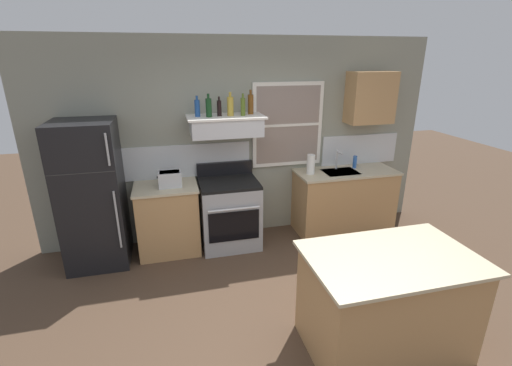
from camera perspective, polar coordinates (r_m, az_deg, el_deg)
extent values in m
plane|color=#4C3828|center=(3.61, 5.94, -23.22)|extent=(16.00, 16.00, 0.00)
cube|color=gray|center=(4.92, -2.40, 6.72)|extent=(5.40, 0.06, 2.70)
cube|color=silver|center=(4.84, -15.72, 3.08)|extent=(2.50, 0.02, 0.44)
cube|color=silver|center=(5.58, 16.21, 5.19)|extent=(1.20, 0.02, 0.44)
cube|color=white|center=(5.00, 5.08, 9.22)|extent=(1.00, 0.04, 1.15)
cube|color=gray|center=(4.99, 5.14, 9.19)|extent=(0.90, 0.01, 1.05)
cube|color=white|center=(4.98, 5.16, 9.18)|extent=(0.90, 0.02, 0.04)
cube|color=black|center=(4.67, -24.69, -1.80)|extent=(0.70, 0.68, 1.77)
cube|color=#333333|center=(4.24, -26.15, 1.36)|extent=(0.69, 0.00, 0.01)
cylinder|color=#A5A8AD|center=(4.35, -21.23, -5.54)|extent=(0.02, 0.02, 0.70)
cylinder|color=#A5A8AD|center=(4.09, -22.64, 4.95)|extent=(0.02, 0.02, 0.35)
cube|color=tan|center=(4.81, -13.81, -5.68)|extent=(0.76, 0.60, 0.88)
cube|color=#C6B793|center=(4.63, -14.26, -0.58)|extent=(0.79, 0.63, 0.03)
cube|color=silver|center=(4.56, -13.56, 0.62)|extent=(0.28, 0.20, 0.19)
cube|color=black|center=(4.53, -13.65, 1.68)|extent=(0.24, 0.16, 0.01)
cube|color=black|center=(4.55, -15.42, 0.88)|extent=(0.02, 0.03, 0.02)
cube|color=#9EA0A5|center=(4.83, -4.25, -5.08)|extent=(0.76, 0.64, 0.87)
cube|color=black|center=(4.65, -4.39, 0.02)|extent=(0.76, 0.64, 0.04)
cube|color=black|center=(4.89, -5.02, 2.34)|extent=(0.76, 0.06, 0.18)
cube|color=black|center=(4.54, -3.51, -6.92)|extent=(0.65, 0.01, 0.40)
cylinder|color=silver|center=(4.41, -3.49, -4.21)|extent=(0.65, 0.03, 0.03)
cube|color=silver|center=(4.56, -4.85, 8.98)|extent=(0.88, 0.48, 0.22)
cube|color=#262628|center=(4.36, -4.32, 7.42)|extent=(0.75, 0.02, 0.04)
cube|color=white|center=(4.54, -4.89, 10.50)|extent=(0.96, 0.52, 0.02)
cylinder|color=#1E478C|center=(4.49, -9.35, 11.67)|extent=(0.07, 0.07, 0.20)
cylinder|color=#1E478C|center=(4.48, -9.44, 13.26)|extent=(0.03, 0.03, 0.05)
cylinder|color=#143819|center=(4.44, -7.56, 11.81)|extent=(0.07, 0.07, 0.22)
cylinder|color=#143819|center=(4.42, -7.64, 13.60)|extent=(0.03, 0.03, 0.06)
cylinder|color=black|center=(4.51, -5.89, 11.78)|extent=(0.06, 0.06, 0.19)
cylinder|color=black|center=(4.50, -5.94, 13.27)|extent=(0.02, 0.02, 0.05)
cylinder|color=#B29333|center=(4.52, -4.11, 12.10)|extent=(0.08, 0.08, 0.23)
cylinder|color=#B29333|center=(4.50, -4.16, 13.90)|extent=(0.03, 0.03, 0.06)
cylinder|color=#4C601E|center=(4.52, -2.10, 12.05)|extent=(0.06, 0.06, 0.22)
cylinder|color=#4C601E|center=(4.50, -2.12, 13.75)|extent=(0.03, 0.03, 0.05)
cylinder|color=brown|center=(4.64, -0.86, 12.43)|extent=(0.07, 0.07, 0.24)
cylinder|color=brown|center=(4.62, -0.87, 14.30)|extent=(0.03, 0.03, 0.06)
cube|color=tan|center=(5.38, 13.79, -2.86)|extent=(1.40, 0.60, 0.88)
cube|color=#C6B793|center=(5.23, 14.19, 1.75)|extent=(1.43, 0.63, 0.03)
cube|color=#B7BABC|center=(5.17, 13.32, 1.70)|extent=(0.48, 0.36, 0.01)
cylinder|color=silver|center=(5.24, 12.76, 3.68)|extent=(0.03, 0.03, 0.28)
cylinder|color=silver|center=(5.14, 13.25, 4.72)|extent=(0.02, 0.16, 0.02)
cylinder|color=white|center=(4.96, 8.74, 2.96)|extent=(0.11, 0.11, 0.27)
cylinder|color=blue|center=(5.37, 15.49, 3.27)|extent=(0.06, 0.06, 0.18)
cube|color=tan|center=(3.43, 19.97, -17.67)|extent=(1.32, 0.82, 0.88)
cube|color=#C6B793|center=(3.18, 20.93, -11.08)|extent=(1.40, 0.90, 0.03)
cube|color=tan|center=(5.32, 17.81, 12.82)|extent=(0.64, 0.32, 0.70)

